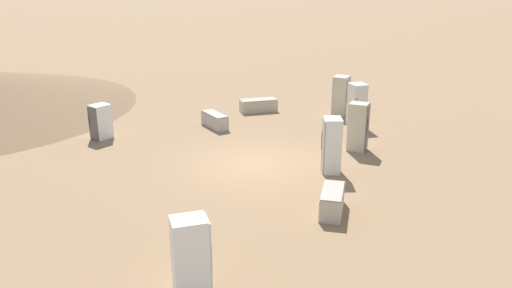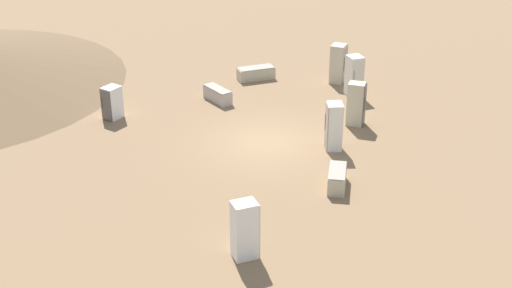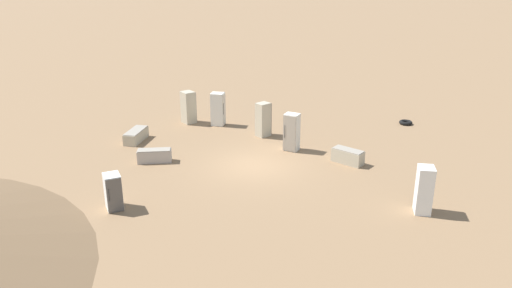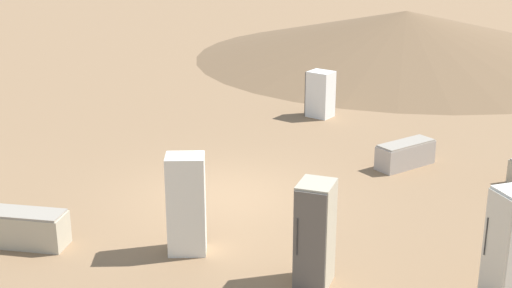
{
  "view_description": "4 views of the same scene",
  "coord_description": "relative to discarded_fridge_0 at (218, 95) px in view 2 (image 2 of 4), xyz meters",
  "views": [
    {
      "loc": [
        8.42,
        14.72,
        6.62
      ],
      "look_at": [
        0.17,
        0.43,
        0.93
      ],
      "focal_mm": 35.0,
      "sensor_mm": 36.0,
      "label": 1
    },
    {
      "loc": [
        15.02,
        21.39,
        12.68
      ],
      "look_at": [
        1.45,
        1.48,
        0.94
      ],
      "focal_mm": 50.0,
      "sensor_mm": 36.0,
      "label": 2
    },
    {
      "loc": [
        22.0,
        -1.27,
        9.24
      ],
      "look_at": [
        1.23,
        -0.04,
        1.55
      ],
      "focal_mm": 35.0,
      "sensor_mm": 36.0,
      "label": 3
    },
    {
      "loc": [
        -13.07,
        7.51,
        6.29
      ],
      "look_at": [
        0.63,
        -1.23,
        0.87
      ],
      "focal_mm": 50.0,
      "sensor_mm": 36.0,
      "label": 4
    }
  ],
  "objects": [
    {
      "name": "ground_plane",
      "position": [
        0.74,
        4.87,
        -0.32
      ],
      "size": [
        1000.0,
        1000.0,
        0.0
      ],
      "primitive_type": "plane",
      "color": "#846647"
    },
    {
      "name": "discarded_fridge_0",
      "position": [
        0.0,
        0.0,
        0.0
      ],
      "size": [
        0.63,
        1.64,
        0.65
      ],
      "rotation": [
        0.0,
        0.0,
        3.18
      ],
      "color": "#A89E93",
      "rests_on": "ground_plane"
    },
    {
      "name": "discarded_fridge_1",
      "position": [
        -3.1,
        -1.4,
        -0.02
      ],
      "size": [
        1.95,
        1.14,
        0.61
      ],
      "rotation": [
        0.0,
        0.0,
        4.47
      ],
      "color": "#B2A88E",
      "rests_on": "ground_plane"
    },
    {
      "name": "discarded_fridge_2",
      "position": [
        5.81,
        11.07,
        0.63
      ],
      "size": [
        0.87,
        0.74,
        1.9
      ],
      "rotation": [
        0.0,
        0.0,
        1.35
      ],
      "color": "white",
      "rests_on": "ground_plane"
    },
    {
      "name": "discarded_fridge_3",
      "position": [
        0.69,
        9.34,
        0.03
      ],
      "size": [
        1.49,
        1.53,
        0.7
      ],
      "rotation": [
        0.0,
        0.0,
        5.53
      ],
      "color": "#B2A88E",
      "rests_on": "ground_plane"
    },
    {
      "name": "discarded_fridge_4",
      "position": [
        -3.52,
        5.55,
        0.63
      ],
      "size": [
        0.9,
        0.93,
        1.89
      ],
      "rotation": [
        0.0,
        0.0,
        0.66
      ],
      "color": "#B2A88E",
      "rests_on": "ground_plane"
    },
    {
      "name": "discarded_fridge_5",
      "position": [
        -1.22,
        6.84,
        0.65
      ],
      "size": [
        0.88,
        0.91,
        1.95
      ],
      "rotation": [
        0.0,
        0.0,
        4.18
      ],
      "color": "silver",
      "rests_on": "ground_plane"
    },
    {
      "name": "discarded_fridge_6",
      "position": [
        -5.64,
        3.03,
        0.65
      ],
      "size": [
        0.8,
        0.9,
        1.95
      ],
      "rotation": [
        0.0,
        0.0,
        6.03
      ],
      "color": "silver",
      "rests_on": "ground_plane"
    },
    {
      "name": "discarded_fridge_7",
      "position": [
        4.8,
        -0.94,
        0.4
      ],
      "size": [
        0.94,
        0.84,
        1.45
      ],
      "rotation": [
        0.0,
        0.0,
        5.08
      ],
      "color": "white",
      "rests_on": "ground_plane"
    },
    {
      "name": "discarded_fridge_8",
      "position": [
        -6.17,
        1.26,
        0.64
      ],
      "size": [
        0.99,
        0.98,
        1.93
      ],
      "rotation": [
        0.0,
        0.0,
        0.59
      ],
      "color": "#B2A88E",
      "rests_on": "ground_plane"
    }
  ]
}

